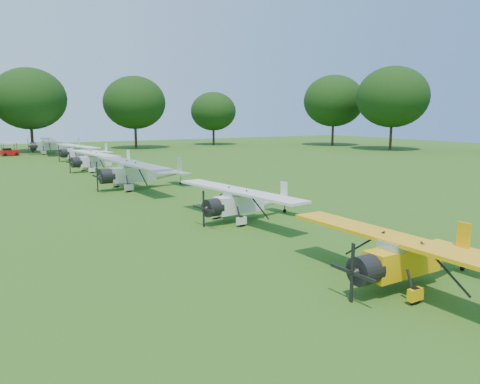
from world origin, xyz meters
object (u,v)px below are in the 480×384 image
(aircraft_3, at_px, (245,200))
(aircraft_7, at_px, (53,144))
(aircraft_6, at_px, (83,151))
(aircraft_2, at_px, (412,254))
(golf_cart, at_px, (9,151))
(aircraft_5, at_px, (99,159))
(aircraft_4, at_px, (139,171))

(aircraft_3, height_order, aircraft_7, aircraft_7)
(aircraft_3, xyz_separation_m, aircraft_6, (-0.01, 39.73, 0.10))
(aircraft_2, distance_m, golf_cart, 63.74)
(aircraft_3, bearing_deg, golf_cart, 90.64)
(aircraft_7, bearing_deg, aircraft_6, -78.68)
(aircraft_5, bearing_deg, aircraft_7, 84.11)
(aircraft_7, bearing_deg, aircraft_3, -83.64)
(aircraft_4, distance_m, golf_cart, 38.53)
(aircraft_3, distance_m, aircraft_5, 27.04)
(aircraft_4, relative_size, aircraft_7, 0.97)
(aircraft_3, distance_m, aircraft_6, 39.73)
(aircraft_2, xyz_separation_m, golf_cart, (-7.05, 63.35, -0.48))
(aircraft_6, relative_size, aircraft_7, 0.88)
(aircraft_2, xyz_separation_m, aircraft_3, (0.45, 11.49, 0.01))
(aircraft_3, xyz_separation_m, aircraft_5, (-1.12, 27.01, 0.10))
(aircraft_4, bearing_deg, aircraft_5, 85.93)
(aircraft_2, relative_size, aircraft_4, 0.82)
(aircraft_2, height_order, golf_cart, aircraft_2)
(aircraft_3, bearing_deg, aircraft_6, 82.42)
(aircraft_4, relative_size, golf_cart, 4.81)
(aircraft_5, height_order, golf_cart, aircraft_5)
(aircraft_4, bearing_deg, golf_cart, 96.09)
(aircraft_5, bearing_deg, aircraft_4, -97.60)
(aircraft_3, distance_m, aircraft_7, 52.39)
(aircraft_4, bearing_deg, aircraft_7, 87.05)
(aircraft_6, bearing_deg, aircraft_5, -104.86)
(aircraft_2, xyz_separation_m, aircraft_7, (-1.01, 63.86, 0.27))
(aircraft_3, relative_size, aircraft_7, 0.81)
(golf_cart, bearing_deg, aircraft_4, -92.94)
(aircraft_5, height_order, aircraft_7, aircraft_7)
(aircraft_3, xyz_separation_m, aircraft_7, (-1.46, 52.37, 0.26))
(aircraft_2, distance_m, aircraft_4, 25.34)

